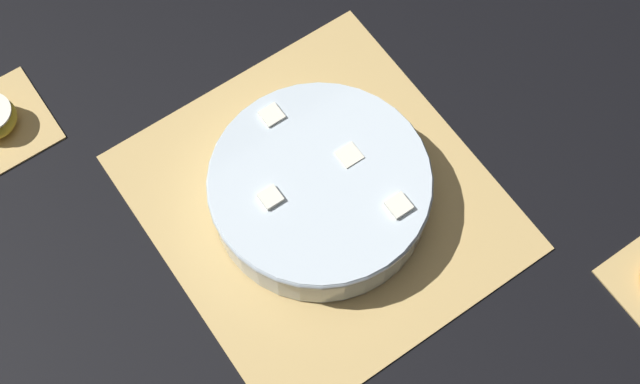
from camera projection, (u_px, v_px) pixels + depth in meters
ground_plane at (320, 202)px, 1.15m from camera, size 6.00×6.00×0.00m
bamboo_mat_center at (320, 201)px, 1.15m from camera, size 0.44×0.41×0.01m
fruit_salad_bowl at (320, 188)px, 1.11m from camera, size 0.28×0.28×0.07m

